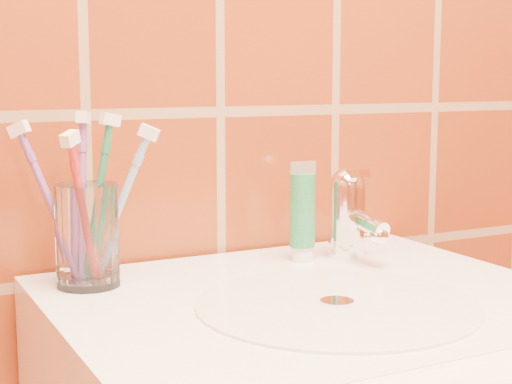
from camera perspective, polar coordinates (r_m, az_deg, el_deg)
glass_tumbler at (r=0.92m, az=-12.17°, el=-3.11°), size 0.09×0.09×0.12m
toothpaste_tube at (r=1.02m, az=3.40°, el=-1.66°), size 0.04×0.03×0.13m
faucet at (r=1.04m, az=6.76°, el=-1.34°), size 0.05×0.11×0.12m
toothbrush_0 at (r=0.89m, az=-12.43°, el=-1.49°), size 0.11×0.11×0.19m
toothbrush_1 at (r=0.93m, az=-11.45°, el=-0.54°), size 0.08×0.07×0.21m
toothbrush_2 at (r=0.92m, az=-14.62°, el=-1.02°), size 0.16×0.16×0.21m
toothbrush_3 at (r=0.91m, az=-9.91°, el=-1.06°), size 0.15×0.14×0.20m
toothbrush_4 at (r=0.93m, az=-12.55°, el=-0.50°), size 0.08×0.09×0.21m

